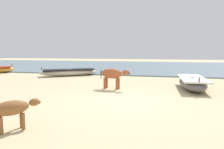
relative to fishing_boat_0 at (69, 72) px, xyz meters
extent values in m
plane|color=#CCB789|center=(5.21, -6.30, -0.27)|extent=(80.00, 80.00, 0.00)
cube|color=slate|center=(5.21, 10.84, -0.23)|extent=(60.00, 20.00, 0.08)
ellipsoid|color=beige|center=(0.00, 0.00, -0.02)|extent=(3.97, 3.17, 0.49)
cube|color=black|center=(0.00, 0.00, 0.19)|extent=(3.55, 2.87, 0.07)
cube|color=olive|center=(-0.25, -0.17, 0.11)|extent=(0.58, 0.77, 0.04)
cylinder|color=olive|center=(-1.56, -1.07, 0.32)|extent=(0.06, 0.06, 0.20)
ellipsoid|color=#5B5651|center=(7.96, -3.33, 0.00)|extent=(1.19, 3.40, 0.54)
cube|color=white|center=(7.96, -3.33, 0.23)|extent=(1.16, 2.99, 0.07)
cube|color=olive|center=(7.96, -3.58, 0.15)|extent=(0.95, 0.14, 0.04)
cylinder|color=olive|center=(8.00, -4.88, 0.37)|extent=(0.06, 0.06, 0.20)
cylinder|color=olive|center=(-5.84, 1.11, 0.38)|extent=(0.06, 0.06, 0.20)
ellipsoid|color=#9E4C28|center=(4.27, -4.27, 0.46)|extent=(1.12, 0.61, 0.46)
ellipsoid|color=#9E4C28|center=(4.97, -4.39, 0.54)|extent=(0.38, 0.27, 0.25)
sphere|color=#2D2119|center=(5.12, -4.42, 0.51)|extent=(0.11, 0.11, 0.10)
cylinder|color=#9E4C28|center=(4.60, -4.21, 0.00)|extent=(0.11, 0.11, 0.53)
cylinder|color=#9E4C28|center=(4.56, -4.44, 0.00)|extent=(0.11, 0.11, 0.53)
cylinder|color=#9E4C28|center=(3.99, -4.10, 0.00)|extent=(0.11, 0.11, 0.53)
cylinder|color=#9E4C28|center=(3.95, -4.33, 0.00)|extent=(0.11, 0.11, 0.53)
cylinder|color=#2D2119|center=(3.72, -4.17, 0.41)|extent=(0.03, 0.03, 0.43)
ellipsoid|color=brown|center=(3.37, -9.69, 0.25)|extent=(0.71, 0.78, 0.33)
ellipsoid|color=brown|center=(3.68, -9.30, 0.30)|extent=(0.27, 0.29, 0.18)
sphere|color=#2D2119|center=(3.75, -9.21, 0.28)|extent=(0.10, 0.10, 0.07)
cylinder|color=brown|center=(3.45, -9.47, -0.08)|extent=(0.08, 0.08, 0.38)
cylinder|color=brown|center=(3.58, -9.57, -0.08)|extent=(0.08, 0.08, 0.38)
cylinder|color=brown|center=(3.17, -9.81, -0.08)|extent=(0.08, 0.08, 0.38)
cylinder|color=brown|center=(3.30, -9.91, -0.08)|extent=(0.08, 0.08, 0.38)
camera|label=1|loc=(6.56, -13.28, 1.48)|focal=32.09mm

